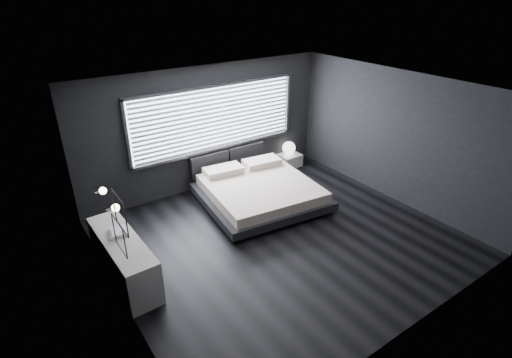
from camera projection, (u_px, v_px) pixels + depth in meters
room at (284, 171)px, 6.94m from camera, size 6.04×6.00×2.80m
window at (216, 118)px, 8.93m from camera, size 4.14×0.09×1.52m
headboard at (228, 159)px, 9.47m from camera, size 1.96×0.16×0.52m
sconce_near at (115, 208)px, 5.41m from camera, size 0.18×0.11×0.11m
sconce_far at (103, 191)px, 5.86m from camera, size 0.18×0.11×0.11m
wall_art_upper at (120, 213)px, 4.81m from camera, size 0.01×0.48×0.48m
wall_art_lower at (119, 236)px, 5.21m from camera, size 0.01×0.48×0.48m
bed at (260, 191)px, 8.64m from camera, size 2.67×2.58×0.63m
nightstand at (289, 160)px, 10.46m from camera, size 0.55×0.46×0.32m
orb_lamp at (289, 148)px, 10.34m from camera, size 0.34×0.34×0.34m
dresser at (124, 258)px, 6.39m from camera, size 0.58×1.89×0.75m
book_stack at (118, 232)px, 6.34m from camera, size 0.33×0.39×0.07m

